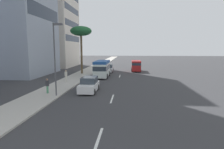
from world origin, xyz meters
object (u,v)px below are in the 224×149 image
object	(u,v)px
pedestrian_mid_block	(47,85)
street_lamp	(55,52)
palm_tree	(81,32)
pedestrian_near_lamp	(66,75)
car_third	(108,68)
minibus_fourth	(102,68)
van_lead	(136,65)
car_second	(89,85)

from	to	relation	value
pedestrian_mid_block	street_lamp	distance (m)	3.96
palm_tree	pedestrian_near_lamp	bearing A→B (deg)	-179.56
car_third	palm_tree	bearing A→B (deg)	-52.64
pedestrian_near_lamp	palm_tree	size ratio (longest dim) A/B	0.19
minibus_fourth	street_lamp	world-z (taller)	street_lamp
palm_tree	street_lamp	xyz separation A→B (m)	(-17.06, -1.81, -3.51)
van_lead	palm_tree	xyz separation A→B (m)	(-5.63, 10.75, 6.79)
car_second	palm_tree	world-z (taller)	palm_tree
minibus_fourth	palm_tree	distance (m)	8.65
van_lead	street_lamp	bearing A→B (deg)	158.50
van_lead	pedestrian_mid_block	xyz separation A→B (m)	(-21.83, 10.36, -0.31)
van_lead	street_lamp	distance (m)	24.61
street_lamp	van_lead	bearing A→B (deg)	-21.50
car_second	car_third	size ratio (longest dim) A/B	0.87
street_lamp	pedestrian_mid_block	bearing A→B (deg)	58.80
van_lead	car_third	world-z (taller)	van_lead
pedestrian_mid_block	palm_tree	distance (m)	17.69
car_second	pedestrian_near_lamp	xyz separation A→B (m)	(5.17, 4.54, 0.30)
palm_tree	car_third	bearing A→B (deg)	-52.64
minibus_fourth	street_lamp	bearing A→B (deg)	-11.17
car_second	street_lamp	distance (m)	5.37
palm_tree	street_lamp	distance (m)	17.51
pedestrian_near_lamp	palm_tree	world-z (taller)	palm_tree
minibus_fourth	palm_tree	xyz separation A→B (m)	(3.42, 4.50, 6.55)
pedestrian_near_lamp	car_third	bearing A→B (deg)	-163.79
van_lead	car_second	world-z (taller)	van_lead
car_third	van_lead	bearing A→B (deg)	108.37
car_second	pedestrian_mid_block	world-z (taller)	pedestrian_mid_block
van_lead	palm_tree	world-z (taller)	palm_tree
van_lead	car_second	xyz separation A→B (m)	(-20.16, 6.13, -0.53)
car_second	minibus_fourth	size ratio (longest dim) A/B	0.66
car_second	minibus_fourth	world-z (taller)	minibus_fourth
car_third	car_second	bearing A→B (deg)	-0.51
car_second	street_lamp	size ratio (longest dim) A/B	0.56
minibus_fourth	palm_tree	size ratio (longest dim) A/B	0.68
pedestrian_near_lamp	pedestrian_mid_block	size ratio (longest dim) A/B	1.08
pedestrian_mid_block	street_lamp	size ratio (longest dim) A/B	0.22
car_third	minibus_fourth	size ratio (longest dim) A/B	0.75
van_lead	pedestrian_mid_block	size ratio (longest dim) A/B	2.90
minibus_fourth	pedestrian_mid_block	xyz separation A→B (m)	(-12.78, 4.12, -0.55)
pedestrian_near_lamp	street_lamp	xyz separation A→B (m)	(-7.70, -1.74, 3.51)
car_second	minibus_fourth	xyz separation A→B (m)	(11.10, 0.12, 0.77)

